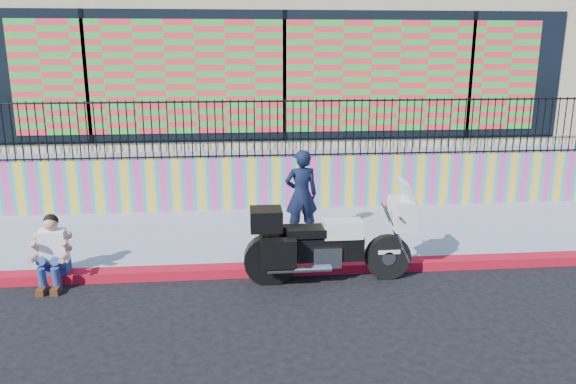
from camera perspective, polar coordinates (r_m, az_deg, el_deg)
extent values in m
plane|color=black|center=(9.04, 1.99, -8.15)|extent=(90.00, 90.00, 0.00)
cube|color=#AA0C26|center=(9.01, 2.00, -7.71)|extent=(16.00, 0.30, 0.15)
cube|color=gray|center=(10.55, 0.85, -4.34)|extent=(16.00, 3.00, 0.15)
cube|color=#E23B95|center=(11.90, 0.02, 0.99)|extent=(16.00, 0.20, 1.10)
cube|color=gray|center=(16.90, -1.62, 4.78)|extent=(16.00, 10.00, 1.25)
cube|color=tan|center=(16.46, -1.63, 13.70)|extent=(14.00, 8.00, 4.00)
cube|color=black|center=(12.47, -0.36, 11.60)|extent=(12.60, 0.04, 2.80)
cube|color=#F7363E|center=(12.44, -0.35, 11.60)|extent=(11.48, 0.02, 2.40)
cylinder|color=black|center=(8.82, 10.08, -6.51)|extent=(0.70, 0.15, 0.70)
cylinder|color=black|center=(8.53, -1.84, -7.02)|extent=(0.70, 0.15, 0.70)
cube|color=black|center=(8.57, 4.25, -5.67)|extent=(1.01, 0.30, 0.36)
cube|color=silver|center=(8.59, 3.88, -6.35)|extent=(0.43, 0.36, 0.32)
cube|color=silver|center=(8.50, 5.56, -3.72)|extent=(0.59, 0.34, 0.26)
cube|color=black|center=(8.42, 1.77, -3.99)|extent=(0.59, 0.36, 0.13)
cube|color=silver|center=(8.65, 11.51, -2.15)|extent=(0.32, 0.56, 0.45)
cube|color=silver|center=(8.57, 11.90, 0.05)|extent=(0.20, 0.49, 0.36)
cube|color=black|center=(8.31, -2.25, -2.79)|extent=(0.47, 0.45, 0.32)
cube|color=black|center=(8.16, -0.96, -6.29)|extent=(0.51, 0.19, 0.43)
cube|color=black|center=(8.76, -1.29, -4.80)|extent=(0.51, 0.19, 0.43)
cube|color=silver|center=(8.78, 10.12, -5.86)|extent=(0.34, 0.17, 0.06)
imported|color=black|center=(9.89, 1.36, -0.28)|extent=(0.62, 0.44, 1.61)
cube|color=navy|center=(9.32, -22.42, -7.01)|extent=(0.36, 0.28, 0.18)
cube|color=white|center=(9.16, -22.70, -5.06)|extent=(0.38, 0.27, 0.54)
sphere|color=tan|center=(9.02, -22.99, -2.98)|extent=(0.21, 0.21, 0.21)
cube|color=#472814|center=(9.03, -23.71, -9.13)|extent=(0.11, 0.26, 0.10)
cube|color=#472814|center=(8.97, -22.48, -9.17)|extent=(0.11, 0.26, 0.10)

